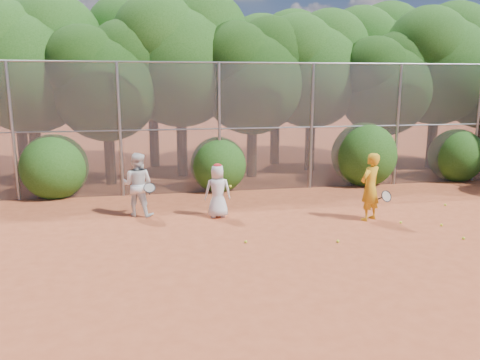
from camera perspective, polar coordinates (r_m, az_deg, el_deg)
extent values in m
plane|color=#AB4826|center=(9.56, 8.79, -9.31)|extent=(80.00, 80.00, 0.00)
cylinder|color=gray|center=(15.00, -25.97, 5.22)|extent=(0.09, 0.09, 4.00)
cylinder|color=gray|center=(14.49, -14.42, 5.86)|extent=(0.09, 0.09, 4.00)
cylinder|color=gray|center=(14.60, -2.53, 6.26)|extent=(0.09, 0.09, 4.00)
cylinder|color=gray|center=(15.31, 8.72, 6.40)|extent=(0.09, 0.09, 4.00)
cylinder|color=gray|center=(16.54, 18.65, 6.32)|extent=(0.09, 0.09, 4.00)
cylinder|color=gray|center=(18.19, 26.98, 6.11)|extent=(0.09, 0.09, 4.00)
cylinder|color=gray|center=(14.72, 1.37, 14.11)|extent=(20.00, 0.05, 0.05)
cylinder|color=gray|center=(14.78, 1.33, 6.34)|extent=(20.00, 0.04, 0.04)
cube|color=slate|center=(14.78, 1.33, 6.34)|extent=(20.00, 0.02, 4.00)
cylinder|color=black|center=(17.49, -23.65, 3.77)|extent=(0.38, 0.38, 2.52)
sphere|color=#1C4812|center=(17.35, -24.34, 11.86)|extent=(4.03, 4.03, 4.03)
sphere|color=#1C4812|center=(17.63, -21.68, 15.35)|extent=(3.23, 3.23, 3.23)
sphere|color=#1C4812|center=(17.27, -27.16, 14.31)|extent=(3.02, 3.02, 3.02)
cylinder|color=black|center=(16.43, -15.61, 3.25)|extent=(0.36, 0.36, 2.17)
sphere|color=black|center=(16.26, -16.03, 10.68)|extent=(3.47, 3.47, 3.47)
sphere|color=black|center=(16.57, -13.64, 13.83)|extent=(2.78, 2.78, 2.78)
sphere|color=black|center=(16.07, -18.47, 13.00)|extent=(2.60, 2.60, 2.60)
cylinder|color=black|center=(17.35, -7.10, 4.86)|extent=(0.39, 0.39, 2.66)
sphere|color=#1C4812|center=(17.23, -7.33, 13.50)|extent=(4.26, 4.26, 4.26)
sphere|color=#1C4812|center=(17.78, -4.65, 16.94)|extent=(3.40, 3.40, 3.40)
sphere|color=#1C4812|center=(16.93, -9.97, 16.33)|extent=(3.19, 3.19, 3.19)
cylinder|color=black|center=(17.12, 1.44, 4.21)|extent=(0.37, 0.37, 2.27)
sphere|color=black|center=(16.96, 1.48, 11.69)|extent=(3.64, 3.64, 3.64)
sphere|color=black|center=(17.50, 3.65, 14.66)|extent=(2.91, 2.91, 2.91)
sphere|color=black|center=(16.58, -0.52, 14.20)|extent=(2.73, 2.73, 2.73)
cylinder|color=black|center=(18.54, 8.53, 4.95)|extent=(0.38, 0.38, 2.45)
sphere|color=#1C4812|center=(18.41, 8.77, 12.38)|extent=(3.92, 3.92, 3.92)
sphere|color=#1C4812|center=(19.08, 10.77, 15.24)|extent=(3.14, 3.14, 3.14)
sphere|color=#1C4812|center=(17.94, 7.03, 14.95)|extent=(2.94, 2.94, 2.94)
cylinder|color=black|center=(18.63, 16.83, 4.06)|extent=(0.36, 0.36, 2.10)
sphere|color=black|center=(18.48, 17.22, 10.39)|extent=(3.36, 3.36, 3.36)
sphere|color=black|center=(19.10, 18.74, 12.85)|extent=(2.69, 2.69, 2.69)
sphere|color=black|center=(17.99, 16.03, 12.57)|extent=(2.52, 2.52, 2.52)
cylinder|color=black|center=(20.37, 22.39, 5.00)|extent=(0.39, 0.39, 2.59)
sphere|color=#1C4812|center=(20.26, 22.97, 12.13)|extent=(4.14, 4.14, 4.14)
sphere|color=#1C4812|center=(21.11, 24.51, 14.79)|extent=(3.32, 3.32, 3.32)
sphere|color=#1C4812|center=(19.64, 21.85, 14.68)|extent=(3.11, 3.11, 3.11)
sphere|color=black|center=(20.57, 27.17, 12.66)|extent=(2.77, 2.77, 2.77)
cylinder|color=black|center=(19.94, -25.02, 4.70)|extent=(0.39, 0.39, 2.62)
sphere|color=#1C4812|center=(19.83, -25.68, 12.08)|extent=(4.20, 4.20, 4.20)
sphere|color=#1C4812|center=(20.09, -23.26, 15.28)|extent=(3.36, 3.36, 3.36)
cylinder|color=black|center=(19.50, -10.47, 5.74)|extent=(0.40, 0.40, 2.80)
sphere|color=#1C4812|center=(19.40, -10.78, 13.82)|extent=(4.48, 4.48, 4.48)
sphere|color=#1C4812|center=(19.94, -8.22, 17.07)|extent=(3.58, 3.58, 3.58)
sphere|color=#1C4812|center=(19.13, -13.34, 16.43)|extent=(3.36, 3.36, 3.36)
cylinder|color=black|center=(19.77, 4.27, 5.58)|extent=(0.38, 0.38, 2.52)
sphere|color=#1C4812|center=(19.65, 4.38, 12.75)|extent=(4.03, 4.03, 4.03)
sphere|color=#1C4812|center=(20.29, 6.41, 15.54)|extent=(3.23, 3.23, 3.23)
sphere|color=#1C4812|center=(19.21, 2.55, 15.20)|extent=(3.02, 3.02, 3.02)
cylinder|color=black|center=(21.88, 15.40, 6.08)|extent=(0.40, 0.40, 2.73)
sphere|color=#1C4812|center=(21.79, 15.80, 13.09)|extent=(4.37, 4.37, 4.37)
sphere|color=#1C4812|center=(22.63, 17.52, 15.70)|extent=(3.49, 3.49, 3.49)
sphere|color=#1C4812|center=(21.21, 14.41, 15.57)|extent=(3.28, 3.28, 3.28)
sphere|color=#1C4812|center=(15.18, -21.70, 1.84)|extent=(2.00, 2.00, 2.00)
sphere|color=#1C4812|center=(15.05, -2.66, 2.20)|extent=(1.80, 1.80, 1.80)
sphere|color=#1C4812|center=(16.45, 14.88, 3.36)|extent=(2.20, 2.20, 2.20)
sphere|color=#1C4812|center=(18.25, 24.86, 2.99)|extent=(1.90, 1.90, 1.90)
imported|color=gold|center=(12.12, 15.58, -0.82)|extent=(0.75, 0.66, 1.71)
torus|color=black|center=(12.16, 17.42, -1.90)|extent=(0.33, 0.22, 0.29)
cylinder|color=black|center=(12.32, 16.77, -2.13)|extent=(0.10, 0.27, 0.15)
imported|color=silver|center=(11.99, -2.73, -1.34)|extent=(0.68, 0.45, 1.38)
ellipsoid|color=red|center=(11.85, -2.77, 1.72)|extent=(0.22, 0.22, 0.13)
sphere|color=#DAF02B|center=(11.80, -1.17, -0.75)|extent=(0.07, 0.07, 0.07)
imported|color=silver|center=(12.36, -12.37, -0.55)|extent=(0.98, 0.87, 1.66)
torus|color=black|center=(12.07, -10.98, -0.93)|extent=(0.31, 0.22, 0.24)
cylinder|color=black|center=(12.26, -10.95, -1.43)|extent=(0.03, 0.23, 0.21)
sphere|color=#DAF02B|center=(11.56, 25.60, -6.43)|extent=(0.07, 0.07, 0.07)
sphere|color=#DAF02B|center=(12.24, 19.01, -4.91)|extent=(0.07, 0.07, 0.07)
sphere|color=#DAF02B|center=(10.48, 11.85, -7.31)|extent=(0.07, 0.07, 0.07)
sphere|color=#DAF02B|center=(12.38, 23.35, -5.05)|extent=(0.07, 0.07, 0.07)
sphere|color=#DAF02B|center=(10.23, 0.71, -7.52)|extent=(0.07, 0.07, 0.07)
sphere|color=#DAF02B|center=(14.39, 23.74, -2.79)|extent=(0.07, 0.07, 0.07)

